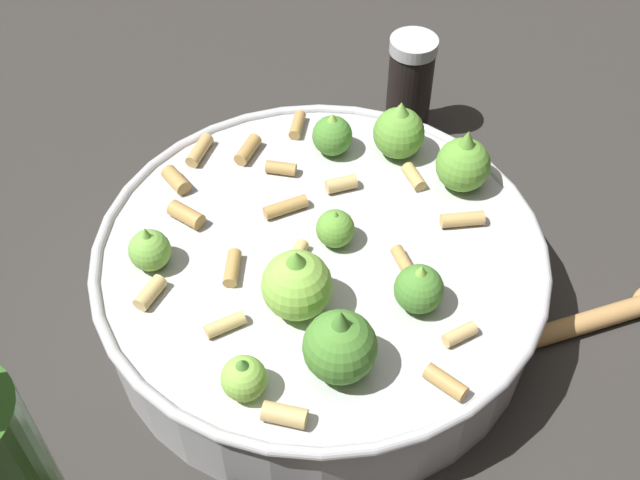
% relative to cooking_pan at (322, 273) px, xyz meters
% --- Properties ---
extents(ground_plane, '(2.40, 2.40, 0.00)m').
position_rel_cooking_pan_xyz_m(ground_plane, '(0.00, -0.00, -0.04)').
color(ground_plane, '#2D2B28').
extents(cooking_pan, '(0.33, 0.33, 0.13)m').
position_rel_cooking_pan_xyz_m(cooking_pan, '(0.00, 0.00, 0.00)').
color(cooking_pan, '#B7B7BC').
rests_on(cooking_pan, ground).
extents(pepper_shaker, '(0.04, 0.04, 0.10)m').
position_rel_cooking_pan_xyz_m(pepper_shaker, '(-0.19, -0.13, 0.01)').
color(pepper_shaker, black).
rests_on(pepper_shaker, ground).
extents(wooden_spoon, '(0.23, 0.08, 0.02)m').
position_rel_cooking_pan_xyz_m(wooden_spoon, '(-0.15, 0.13, -0.03)').
color(wooden_spoon, '#B2844C').
rests_on(wooden_spoon, ground).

